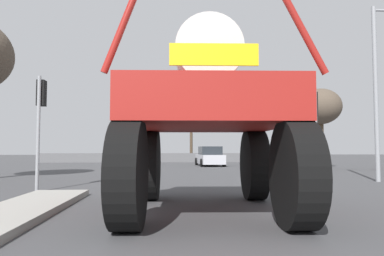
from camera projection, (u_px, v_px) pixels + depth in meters
The scene contains 9 objects.
ground_plane at pixel (189, 175), 18.20m from camera, with size 120.00×120.00×0.00m, color #424244.
oversize_sprayer at pixel (206, 120), 7.90m from camera, with size 3.84×5.63×4.33m.
sedan_ahead at pixel (210, 157), 28.23m from camera, with size 2.10×4.21×1.52m.
traffic_signal_near_left at pixel (41, 108), 11.63m from camera, with size 0.24×0.54×3.68m.
traffic_signal_near_right at pixel (313, 116), 12.21m from camera, with size 0.24×0.54×3.38m.
streetlight_near_right at pixel (379, 82), 15.06m from camera, with size 1.96×0.24×7.35m.
bare_tree_right at pixel (320, 107), 24.36m from camera, with size 2.84×2.84×5.41m.
bare_tree_far_center at pixel (191, 103), 37.66m from camera, with size 3.41×3.41×7.57m.
roadside_barrier at pixel (179, 158), 35.36m from camera, with size 27.23×0.24×0.90m, color #59595B.
Camera 1 is at (-1.03, -0.28, 1.37)m, focal length 33.74 mm.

